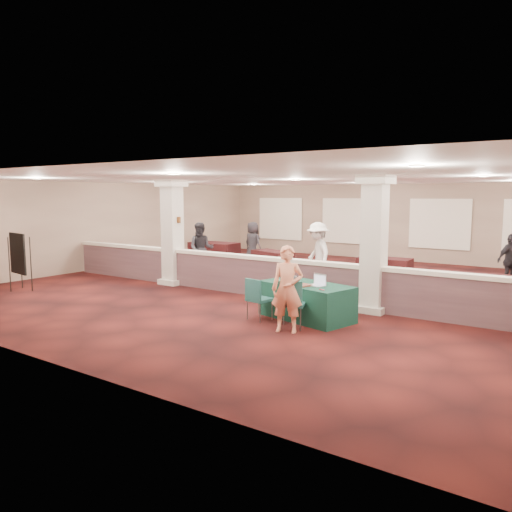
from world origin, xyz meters
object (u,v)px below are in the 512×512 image
Objects in this scene: conf_chair_main at (291,300)px; conf_chair_side at (257,296)px; far_table_front_center at (259,272)px; easel_board at (18,254)px; far_table_back_center at (384,268)px; attendee_c at (510,261)px; far_table_front_right at (475,291)px; far_table_front_left at (272,260)px; attendee_b at (318,254)px; far_table_back_left at (214,252)px; attendee_d at (253,243)px; woman at (287,289)px; attendee_a at (201,249)px; near_table at (307,301)px.

conf_chair_side is (-0.97, 0.17, -0.05)m from conf_chair_main.
far_table_front_center is at bearing 109.53° from conf_chair_main.
far_table_back_center is (7.91, 8.04, -0.71)m from easel_board.
attendee_c reaches higher than conf_chair_main.
far_table_front_right is (2.71, 4.23, -0.19)m from conf_chair_main.
far_table_back_center is at bearing 2.68° from far_table_front_left.
conf_chair_side is 8.55m from attendee_c.
attendee_b is (-1.97, 4.88, 0.36)m from conf_chair_main.
far_table_back_left is (-10.66, 2.90, -0.00)m from far_table_front_right.
far_table_back_left is (-4.26, 2.90, 0.08)m from far_table_front_center.
far_table_back_center is (-0.67, 7.13, -0.26)m from conf_chair_main.
far_table_front_center is 0.80× the size of far_table_back_left.
far_table_front_center is at bearing 132.89° from conf_chair_side.
far_table_back_left is at bearing 164.78° from far_table_front_right.
far_table_front_center is at bearing -65.18° from far_table_front_left.
easel_board is at bearing 84.57° from attendee_d.
woman is at bearing -55.12° from far_table_front_left.
attendee_a is at bearing -114.22° from far_table_front_left.
attendee_d is (1.74, 0.30, 0.44)m from far_table_back_left.
attendee_c is 9.18m from attendee_d.
far_table_back_center is (-3.38, 2.90, -0.06)m from far_table_front_right.
attendee_d is at bearing 160.26° from far_table_front_right.
conf_chair_main reaches higher than far_table_back_left.
far_table_front_right is 9.48m from attendee_d.
attendee_b is (-2.01, 5.11, 0.09)m from woman.
conf_chair_side is 1.14m from woman.
conf_chair_side is at bearing -59.54° from far_table_front_left.
far_table_front_center is 6.41m from far_table_front_right.
attendee_d is (-6.05, 6.50, 0.45)m from near_table.
conf_chair_main reaches higher than far_table_front_left.
conf_chair_side is at bearing -123.43° from near_table.
woman is 1.03× the size of far_table_back_center.
woman reaches higher than far_table_back_center.
far_table_front_center is 4.19m from far_table_back_center.
near_table is 4.38m from attendee_b.
woman is at bearing -12.48° from conf_chair_side.
far_table_front_right is 4.46m from far_table_back_center.
attendee_b reaches higher than woman.
near_table is 1.24× the size of easel_board.
far_table_front_left is 1.45m from attendee_d.
near_table is 8.89m from attendee_d.
easel_board is 0.83× the size of far_table_front_right.
attendee_c is at bearing 27.89° from far_table_front_center.
far_table_back_left is at bearing -160.68° from attendee_b.
woman is 0.91× the size of attendee_b.
attendee_a reaches higher than conf_chair_main.
attendee_b is at bearing -23.76° from attendee_a.
far_table_back_left reaches higher than far_table_front_left.
near_table is 9.96m from far_table_back_left.
far_table_front_center is 0.88× the size of attendee_a.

